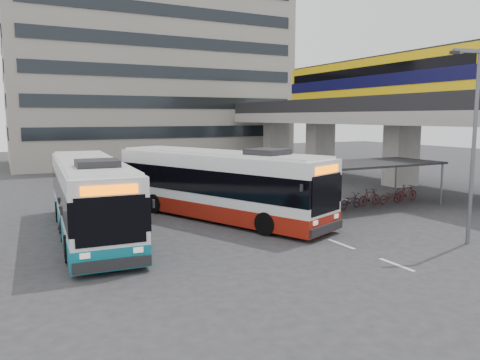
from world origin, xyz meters
name	(u,v)px	position (x,y,z in m)	size (l,w,h in m)	color
ground	(252,235)	(0.00, 0.00, 0.00)	(120.00, 120.00, 0.00)	#28282B
viaduct	(371,103)	(17.00, 11.40, 6.23)	(8.00, 32.00, 9.68)	gray
bike_shelter	(357,182)	(8.47, 3.00, 1.44)	(10.00, 4.00, 2.54)	#595B60
office_block	(149,52)	(6.00, 36.00, 12.50)	(30.00, 15.00, 25.00)	gray
road_markings	(341,244)	(2.50, -3.00, 0.01)	(0.15, 7.60, 0.01)	beige
bus_main	(218,185)	(0.09, 3.78, 1.71)	(7.32, 12.53, 3.69)	white
bus_teal	(90,198)	(-6.27, 3.26, 1.65)	(3.29, 12.14, 3.55)	white
pedestrian	(64,219)	(-7.47, 2.73, 0.93)	(0.68, 0.44, 1.86)	black
lamp_post	(472,135)	(7.04, -5.26, 4.42)	(1.34, 0.49, 7.76)	#595B60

